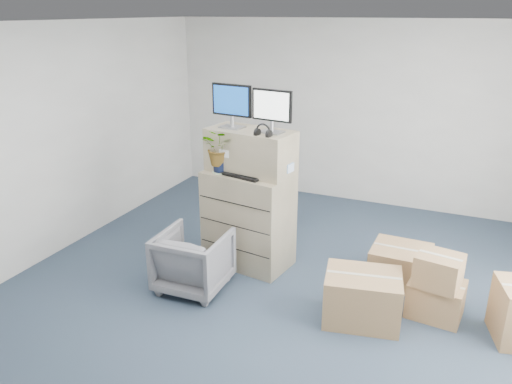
% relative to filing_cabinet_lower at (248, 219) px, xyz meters
% --- Properties ---
extents(ground, '(7.00, 7.00, 0.00)m').
position_rel_filing_cabinet_lower_xyz_m(ground, '(0.64, -0.86, -0.57)').
color(ground, '#263344').
rests_on(ground, ground).
extents(wall_back, '(6.00, 0.02, 2.80)m').
position_rel_filing_cabinet_lower_xyz_m(wall_back, '(0.64, 2.65, 0.83)').
color(wall_back, '#B8B5AF').
rests_on(wall_back, ground).
extents(filing_cabinet_lower, '(1.06, 0.74, 1.15)m').
position_rel_filing_cabinet_lower_xyz_m(filing_cabinet_lower, '(0.00, 0.00, 0.00)').
color(filing_cabinet_lower, gray).
rests_on(filing_cabinet_lower, ground).
extents(filing_cabinet_upper, '(1.05, 0.63, 0.49)m').
position_rel_filing_cabinet_lower_xyz_m(filing_cabinet_upper, '(0.01, 0.05, 0.82)').
color(filing_cabinet_upper, gray).
rests_on(filing_cabinet_upper, filing_cabinet_lower).
extents(monitor_left, '(0.50, 0.22, 0.50)m').
position_rel_filing_cabinet_lower_xyz_m(monitor_left, '(-0.23, 0.06, 1.35)').
color(monitor_left, '#99999E').
rests_on(monitor_left, filing_cabinet_upper).
extents(monitor_right, '(0.48, 0.22, 0.47)m').
position_rel_filing_cabinet_lower_xyz_m(monitor_right, '(0.28, 0.02, 1.33)').
color(monitor_right, '#99999E').
rests_on(monitor_right, filing_cabinet_upper).
extents(headphones, '(0.18, 0.05, 0.18)m').
position_rel_filing_cabinet_lower_xyz_m(headphones, '(0.25, -0.16, 1.12)').
color(headphones, black).
rests_on(headphones, filing_cabinet_upper).
extents(keyboard, '(0.53, 0.32, 0.03)m').
position_rel_filing_cabinet_lower_xyz_m(keyboard, '(-0.00, -0.14, 0.59)').
color(keyboard, black).
rests_on(keyboard, filing_cabinet_lower).
extents(mouse, '(0.12, 0.08, 0.04)m').
position_rel_filing_cabinet_lower_xyz_m(mouse, '(0.28, -0.10, 0.60)').
color(mouse, silver).
rests_on(mouse, filing_cabinet_lower).
extents(water_bottle, '(0.07, 0.07, 0.25)m').
position_rel_filing_cabinet_lower_xyz_m(water_bottle, '(0.12, 0.05, 0.70)').
color(water_bottle, gray).
rests_on(water_bottle, filing_cabinet_lower).
extents(phone_dock, '(0.07, 0.06, 0.14)m').
position_rel_filing_cabinet_lower_xyz_m(phone_dock, '(-0.01, 0.06, 0.62)').
color(phone_dock, silver).
rests_on(phone_dock, filing_cabinet_lower).
extents(external_drive, '(0.28, 0.23, 0.07)m').
position_rel_filing_cabinet_lower_xyz_m(external_drive, '(0.37, 0.04, 0.61)').
color(external_drive, black).
rests_on(external_drive, filing_cabinet_lower).
extents(tissue_box, '(0.28, 0.18, 0.10)m').
position_rel_filing_cabinet_lower_xyz_m(tissue_box, '(0.39, 0.03, 0.69)').
color(tissue_box, '#3B7BC9').
rests_on(tissue_box, external_drive).
extents(potted_plant, '(0.45, 0.49, 0.42)m').
position_rel_filing_cabinet_lower_xyz_m(potted_plant, '(-0.30, -0.11, 0.81)').
color(potted_plant, '#AEC69F').
rests_on(potted_plant, filing_cabinet_lower).
extents(office_chair, '(0.74, 0.69, 0.74)m').
position_rel_filing_cabinet_lower_xyz_m(office_chair, '(-0.31, -0.78, -0.21)').
color(office_chair, slate).
rests_on(office_chair, ground).
extents(cardboard_boxes, '(2.43, 1.55, 0.70)m').
position_rel_filing_cabinet_lower_xyz_m(cardboard_boxes, '(2.19, -0.29, -0.31)').
color(cardboard_boxes, olive).
rests_on(cardboard_boxes, ground).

